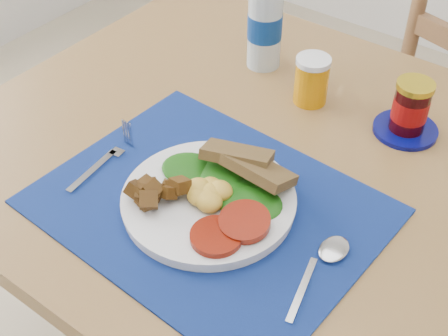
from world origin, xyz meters
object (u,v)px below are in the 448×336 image
object	(u,v)px
juice_glass	(311,81)
jam_on_saucer	(410,111)
breakfast_plate	(204,197)
water_bottle	(265,19)

from	to	relation	value
juice_glass	jam_on_saucer	world-z (taller)	jam_on_saucer
breakfast_plate	juice_glass	world-z (taller)	juice_glass
breakfast_plate	jam_on_saucer	bearing A→B (deg)	54.37
breakfast_plate	jam_on_saucer	distance (m)	0.41
water_bottle	juice_glass	bearing A→B (deg)	-20.66
breakfast_plate	juice_glass	distance (m)	0.35
juice_glass	water_bottle	bearing A→B (deg)	159.34
water_bottle	juice_glass	size ratio (longest dim) A/B	2.68
juice_glass	jam_on_saucer	distance (m)	0.19
water_bottle	jam_on_saucer	distance (m)	0.34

